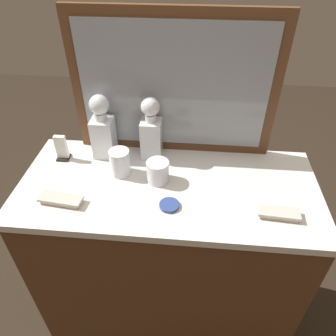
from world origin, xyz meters
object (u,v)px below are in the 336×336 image
object	(u,v)px
crystal_decanter_front	(103,132)
silver_brush_far_right	(279,213)
crystal_decanter_far_right	(151,134)
crystal_tumbler_left	(120,163)
crystal_tumbler_center	(158,172)
porcelain_dish	(169,205)
silver_brush_center	(61,200)
napkin_holder	(62,149)

from	to	relation	value
crystal_decanter_front	silver_brush_far_right	size ratio (longest dim) A/B	1.90
crystal_decanter_far_right	crystal_tumbler_left	size ratio (longest dim) A/B	2.53
crystal_tumbler_center	porcelain_dish	distance (m)	0.15
crystal_tumbler_center	porcelain_dish	xyz separation A→B (m)	(0.06, -0.14, -0.03)
silver_brush_center	silver_brush_far_right	distance (m)	0.76
silver_brush_center	napkin_holder	xyz separation A→B (m)	(-0.08, 0.26, 0.03)
crystal_tumbler_left	crystal_tumbler_center	size ratio (longest dim) A/B	1.22
crystal_decanter_far_right	crystal_decanter_front	size ratio (longest dim) A/B	0.98
silver_brush_center	silver_brush_far_right	xyz separation A→B (m)	(0.76, 0.00, -0.00)
silver_brush_center	silver_brush_far_right	world-z (taller)	same
silver_brush_center	napkin_holder	distance (m)	0.27
silver_brush_center	porcelain_dish	world-z (taller)	silver_brush_center
crystal_decanter_far_right	crystal_decanter_front	bearing A→B (deg)	-177.31
crystal_tumbler_left	napkin_holder	xyz separation A→B (m)	(-0.26, 0.07, -0.00)
napkin_holder	silver_brush_far_right	bearing A→B (deg)	-16.61
crystal_tumbler_left	napkin_holder	size ratio (longest dim) A/B	0.96
crystal_decanter_front	crystal_tumbler_center	size ratio (longest dim) A/B	3.14
silver_brush_far_right	napkin_holder	bearing A→B (deg)	163.39
crystal_decanter_far_right	porcelain_dish	size ratio (longest dim) A/B	3.75
silver_brush_far_right	porcelain_dish	distance (m)	0.37
crystal_tumbler_left	crystal_tumbler_center	world-z (taller)	crystal_tumbler_left
crystal_decanter_front	crystal_tumbler_center	xyz separation A→B (m)	(0.24, -0.15, -0.07)
crystal_decanter_far_right	napkin_holder	xyz separation A→B (m)	(-0.37, -0.06, -0.06)
crystal_tumbler_center	silver_brush_center	size ratio (longest dim) A/B	0.54
crystal_tumbler_center	napkin_holder	bearing A→B (deg)	165.96
crystal_decanter_far_right	silver_brush_center	world-z (taller)	crystal_decanter_far_right
crystal_tumbler_left	silver_brush_far_right	xyz separation A→B (m)	(0.58, -0.18, -0.04)
crystal_tumbler_left	porcelain_dish	xyz separation A→B (m)	(0.21, -0.17, -0.04)
crystal_decanter_front	crystal_tumbler_left	xyz separation A→B (m)	(0.09, -0.12, -0.06)
crystal_tumbler_center	silver_brush_center	xyz separation A→B (m)	(-0.33, -0.15, -0.03)
crystal_tumbler_left	silver_brush_center	size ratio (longest dim) A/B	0.66
silver_brush_far_right	crystal_tumbler_center	bearing A→B (deg)	160.99
crystal_tumbler_center	silver_brush_far_right	size ratio (longest dim) A/B	0.60
silver_brush_far_right	porcelain_dish	bearing A→B (deg)	178.29
crystal_decanter_front	napkin_holder	size ratio (longest dim) A/B	2.48
crystal_decanter_front	porcelain_dish	distance (m)	0.42
crystal_decanter_far_right	crystal_tumbler_center	bearing A→B (deg)	-74.46
crystal_tumbler_left	crystal_decanter_front	bearing A→B (deg)	126.91
crystal_tumbler_center	napkin_holder	xyz separation A→B (m)	(-0.41, 0.10, 0.01)
crystal_decanter_far_right	napkin_holder	distance (m)	0.38
porcelain_dish	napkin_holder	xyz separation A→B (m)	(-0.47, 0.24, 0.04)
crystal_decanter_front	crystal_tumbler_center	distance (m)	0.29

